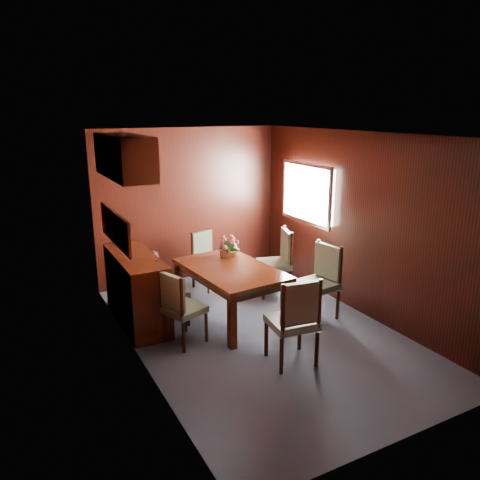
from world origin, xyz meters
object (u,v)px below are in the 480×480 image
chair_right_near (321,277)px  chair_head (295,317)px  sideboard (137,289)px  flower_centerpiece (230,245)px  chair_left_near (179,304)px  dining_table (231,275)px

chair_right_near → chair_head: size_ratio=0.99×
sideboard → chair_head: bearing=-57.1°
sideboard → flower_centerpiece: flower_centerpiece is taller
sideboard → flower_centerpiece: bearing=-0.2°
chair_head → chair_right_near: bearing=48.3°
chair_left_near → flower_centerpiece: 1.39m
dining_table → chair_left_near: size_ratio=1.76×
flower_centerpiece → sideboard: bearing=179.8°
chair_left_near → sideboard: bearing=177.8°
chair_right_near → flower_centerpiece: size_ratio=3.34×
sideboard → chair_left_near: bearing=-72.1°
chair_right_near → flower_centerpiece: (-0.86, 0.96, 0.30)m
chair_right_near → dining_table: bearing=58.3°
dining_table → flower_centerpiece: size_ratio=5.35×
sideboard → chair_right_near: 2.39m
chair_left_near → flower_centerpiece: bearing=107.5°
dining_table → chair_right_near: size_ratio=1.60×
chair_left_near → dining_table: bearing=92.4°
chair_head → chair_left_near: bearing=139.8°
chair_right_near → flower_centerpiece: flower_centerpiece is taller
sideboard → flower_centerpiece: (1.33, -0.00, 0.40)m
sideboard → chair_head: chair_head is taller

